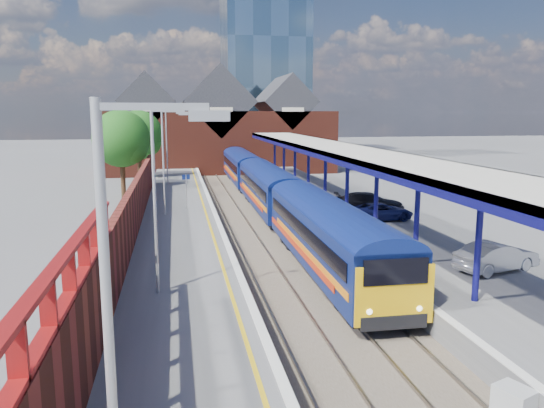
{
  "coord_description": "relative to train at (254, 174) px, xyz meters",
  "views": [
    {
      "loc": [
        -5.68,
        -13.98,
        7.84
      ],
      "look_at": [
        -0.26,
        15.79,
        2.6
      ],
      "focal_mm": 35.0,
      "sensor_mm": 36.0,
      "label": 1
    }
  ],
  "objects": [
    {
      "name": "lamp_post_d",
      "position": [
        -7.86,
        3.01,
        2.87
      ],
      "size": [
        1.48,
        0.18,
        7.0
      ],
      "color": "#A5A8AA",
      "rests_on": "left_platform"
    },
    {
      "name": "lamp_post_c",
      "position": [
        -7.86,
        -12.99,
        2.87
      ],
      "size": [
        1.48,
        0.18,
        7.0
      ],
      "color": "#A5A8AA",
      "rests_on": "left_platform"
    },
    {
      "name": "relay_cabinet",
      "position": [
        1.06,
        -37.93,
        -1.62
      ],
      "size": [
        0.98,
        1.1,
        1.0
      ],
      "primitive_type": "cube",
      "rotation": [
        0.0,
        0.0,
        0.38
      ],
      "color": "#A3A5A8",
      "rests_on": "ground"
    },
    {
      "name": "parked_car_dark",
      "position": [
        5.89,
        -14.71,
        -0.43
      ],
      "size": [
        5.09,
        2.89,
        1.39
      ],
      "primitive_type": "imported",
      "rotation": [
        0.0,
        0.0,
        1.36
      ],
      "color": "black",
      "rests_on": "right_platform"
    },
    {
      "name": "right_platform",
      "position": [
        4.51,
        -14.99,
        -1.62
      ],
      "size": [
        6.0,
        76.0,
        1.0
      ],
      "primitive_type": "cube",
      "color": "#565659",
      "rests_on": "ground"
    },
    {
      "name": "brick_wall",
      "position": [
        -9.59,
        -21.45,
        0.33
      ],
      "size": [
        0.35,
        50.0,
        3.86
      ],
      "color": "#5E2318",
      "rests_on": "left_platform"
    },
    {
      "name": "rails",
      "position": [
        -1.49,
        -14.99,
        -2.0
      ],
      "size": [
        4.51,
        76.0,
        0.14
      ],
      "color": "slate",
      "rests_on": "ground"
    },
    {
      "name": "ballast_bed",
      "position": [
        -1.49,
        -14.99,
        -2.09
      ],
      "size": [
        6.0,
        76.0,
        0.06
      ],
      "primitive_type": "cube",
      "color": "#473D33",
      "rests_on": "ground"
    },
    {
      "name": "train",
      "position": [
        0.0,
        0.0,
        0.0
      ],
      "size": [
        2.95,
        65.92,
        3.45
      ],
      "color": "navy",
      "rests_on": "ground"
    },
    {
      "name": "yellow_line",
      "position": [
        -5.24,
        -14.99,
        -1.12
      ],
      "size": [
        0.14,
        76.0,
        0.01
      ],
      "primitive_type": "cube",
      "color": "yellow",
      "rests_on": "left_platform"
    },
    {
      "name": "lamp_post_b",
      "position": [
        -7.86,
        -28.99,
        2.87
      ],
      "size": [
        1.48,
        0.18,
        7.0
      ],
      "color": "#A5A8AA",
      "rests_on": "left_platform"
    },
    {
      "name": "glass_tower",
      "position": [
        8.51,
        45.01,
        18.08
      ],
      "size": [
        14.2,
        14.2,
        40.3
      ],
      "color": "#466278",
      "rests_on": "ground"
    },
    {
      "name": "left_platform",
      "position": [
        -6.99,
        -14.99,
        -1.62
      ],
      "size": [
        5.0,
        76.0,
        1.0
      ],
      "primitive_type": "cube",
      "color": "#565659",
      "rests_on": "ground"
    },
    {
      "name": "parked_car_silver",
      "position": [
        6.47,
        -28.74,
        -0.48
      ],
      "size": [
        4.1,
        2.34,
        1.28
      ],
      "primitive_type": "imported",
      "rotation": [
        0.0,
        0.0,
        1.84
      ],
      "color": "#BBBCC1",
      "rests_on": "right_platform"
    },
    {
      "name": "station_building",
      "position": [
        -1.49,
        23.01,
        3.33
      ],
      "size": [
        30.0,
        12.12,
        13.78
      ],
      "color": "#5E2318",
      "rests_on": "ground"
    },
    {
      "name": "parked_car_blue",
      "position": [
        5.73,
        -17.34,
        -0.55
      ],
      "size": [
        4.2,
        2.13,
        1.14
      ],
      "primitive_type": "imported",
      "rotation": [
        0.0,
        0.0,
        1.63
      ],
      "color": "navy",
      "rests_on": "right_platform"
    },
    {
      "name": "platform_sign",
      "position": [
        -6.49,
        -10.99,
        0.57
      ],
      "size": [
        0.55,
        0.08,
        2.5
      ],
      "color": "#A5A8AA",
      "rests_on": "left_platform"
    },
    {
      "name": "canopy",
      "position": [
        3.99,
        -13.04,
        3.13
      ],
      "size": [
        4.5,
        52.0,
        4.48
      ],
      "color": "#100F57",
      "rests_on": "right_platform"
    },
    {
      "name": "ground",
      "position": [
        -1.49,
        -4.99,
        -2.12
      ],
      "size": [
        240.0,
        240.0,
        0.0
      ],
      "primitive_type": "plane",
      "color": "#5B5B5E",
      "rests_on": "ground"
    },
    {
      "name": "tree_far",
      "position": [
        -10.84,
        8.92,
        3.23
      ],
      "size": [
        5.2,
        5.2,
        8.1
      ],
      "color": "#382314",
      "rests_on": "ground"
    },
    {
      "name": "lamp_post_a",
      "position": [
        -7.86,
        -42.99,
        2.87
      ],
      "size": [
        1.48,
        0.18,
        7.0
      ],
      "color": "#A5A8AA",
      "rests_on": "left_platform"
    },
    {
      "name": "coping_right",
      "position": [
        1.66,
        -14.99,
        -1.1
      ],
      "size": [
        0.3,
        76.0,
        0.05
      ],
      "primitive_type": "cube",
      "color": "silver",
      "rests_on": "right_platform"
    },
    {
      "name": "tree_near",
      "position": [
        -11.84,
        0.92,
        3.23
      ],
      "size": [
        5.2,
        5.2,
        8.1
      ],
      "color": "#382314",
      "rests_on": "ground"
    },
    {
      "name": "coping_left",
      "position": [
        -4.64,
        -14.99,
        -1.1
      ],
      "size": [
        0.3,
        76.0,
        0.05
      ],
      "primitive_type": "cube",
      "color": "silver",
      "rests_on": "left_platform"
    }
  ]
}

